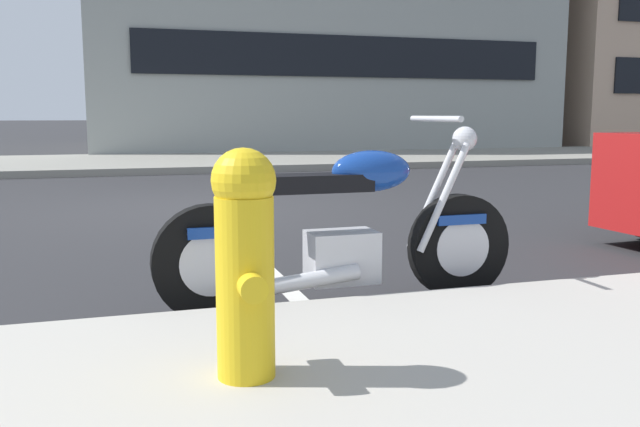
% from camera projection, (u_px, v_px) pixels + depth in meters
% --- Properties ---
extents(ground_plane, '(260.00, 260.00, 0.00)m').
position_uv_depth(ground_plane, '(204.00, 208.00, 8.30)').
color(ground_plane, '#28282B').
extents(sidewalk_far_curb, '(120.00, 5.00, 0.14)m').
position_uv_depth(sidewalk_far_curb, '(610.00, 153.00, 18.64)').
color(sidewalk_far_curb, gray).
rests_on(sidewalk_far_curb, ground).
extents(parking_stall_stripe, '(0.12, 2.20, 0.01)m').
position_uv_depth(parking_stall_stripe, '(290.00, 291.00, 4.37)').
color(parking_stall_stripe, silver).
rests_on(parking_stall_stripe, ground).
extents(parked_motorcycle, '(2.17, 0.62, 1.12)m').
position_uv_depth(parked_motorcycle, '(346.00, 235.00, 3.97)').
color(parked_motorcycle, black).
rests_on(parked_motorcycle, ground).
extents(fire_hydrant, '(0.24, 0.36, 0.87)m').
position_uv_depth(fire_hydrant, '(245.00, 258.00, 2.54)').
color(fire_hydrant, gold).
rests_on(fire_hydrant, sidewalk_near_curb).
extents(townhouse_corner_block, '(9.50, 8.26, 10.55)m').
position_uv_depth(townhouse_corner_block, '(631.00, 3.00, 25.65)').
color(townhouse_corner_block, tan).
rests_on(townhouse_corner_block, ground).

